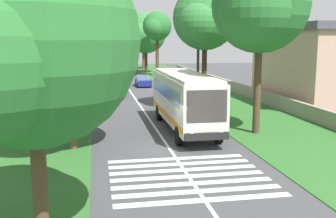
% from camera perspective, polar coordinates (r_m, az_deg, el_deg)
% --- Properties ---
extents(ground, '(160.00, 160.00, 0.00)m').
position_cam_1_polar(ground, '(22.15, 0.23, -5.65)').
color(ground, '#424244').
extents(grass_verge_left, '(120.00, 8.00, 0.04)m').
position_cam_1_polar(grass_verge_left, '(36.74, -16.80, 0.14)').
color(grass_verge_left, '#2D6628').
rests_on(grass_verge_left, ground).
extents(grass_verge_right, '(120.00, 8.00, 0.04)m').
position_cam_1_polar(grass_verge_right, '(38.41, 8.27, 0.86)').
color(grass_verge_right, '#2D6628').
rests_on(grass_verge_right, ground).
extents(centre_line, '(110.00, 0.16, 0.01)m').
position_cam_1_polar(centre_line, '(36.68, -3.98, 0.50)').
color(centre_line, silver).
rests_on(centre_line, ground).
extents(coach_bus, '(11.16, 2.62, 3.73)m').
position_cam_1_polar(coach_bus, '(26.44, 2.30, 1.62)').
color(coach_bus, silver).
rests_on(coach_bus, ground).
extents(zebra_crossing, '(5.85, 6.80, 0.01)m').
position_cam_1_polar(zebra_crossing, '(17.85, 2.91, -9.48)').
color(zebra_crossing, silver).
rests_on(zebra_crossing, ground).
extents(trailing_car_0, '(4.30, 1.78, 1.43)m').
position_cam_1_polar(trailing_car_0, '(42.36, -7.57, 2.58)').
color(trailing_car_0, navy).
rests_on(trailing_car_0, ground).
extents(trailing_car_1, '(4.30, 1.78, 1.43)m').
position_cam_1_polar(trailing_car_1, '(52.02, -3.53, 3.96)').
color(trailing_car_1, navy).
rests_on(trailing_car_1, ground).
extents(roadside_tree_left_0, '(6.67, 5.40, 10.36)m').
position_cam_1_polar(roadside_tree_left_0, '(74.92, -11.93, 10.78)').
color(roadside_tree_left_0, brown).
rests_on(roadside_tree_left_0, grass_verge_left).
extents(roadside_tree_left_1, '(6.18, 5.37, 8.72)m').
position_cam_1_polar(roadside_tree_left_1, '(53.36, -12.07, 9.59)').
color(roadside_tree_left_1, '#3D2D1E').
rests_on(roadside_tree_left_1, grass_verge_left).
extents(roadside_tree_left_2, '(7.46, 6.09, 8.87)m').
position_cam_1_polar(roadside_tree_left_2, '(12.01, -19.52, 8.29)').
color(roadside_tree_left_2, '#4C3826').
rests_on(roadside_tree_left_2, grass_verge_left).
extents(roadside_tree_left_3, '(6.08, 5.07, 8.84)m').
position_cam_1_polar(roadside_tree_left_3, '(32.42, -14.74, 9.96)').
color(roadside_tree_left_3, '#3D2D1E').
rests_on(roadside_tree_left_3, grass_verge_left).
extents(roadside_tree_left_4, '(9.23, 7.34, 9.88)m').
position_cam_1_polar(roadside_tree_left_4, '(22.02, -14.39, 9.83)').
color(roadside_tree_left_4, brown).
rests_on(roadside_tree_left_4, grass_verge_left).
extents(roadside_tree_right_0, '(6.46, 5.45, 10.41)m').
position_cam_1_polar(roadside_tree_right_0, '(34.85, 5.01, 12.48)').
color(roadside_tree_right_0, '#3D2D1E').
rests_on(roadside_tree_right_0, grass_verge_right).
extents(roadside_tree_right_1, '(5.63, 4.65, 10.37)m').
position_cam_1_polar(roadside_tree_right_1, '(65.52, -1.66, 11.50)').
color(roadside_tree_right_1, '#4C3826').
rests_on(roadside_tree_right_1, grass_verge_right).
extents(roadside_tree_right_2, '(8.54, 7.27, 10.72)m').
position_cam_1_polar(roadside_tree_right_2, '(73.09, -3.33, 10.54)').
color(roadside_tree_right_2, '#3D2D1E').
rests_on(roadside_tree_right_2, grass_verge_right).
extents(roadside_tree_right_3, '(7.57, 6.60, 10.70)m').
position_cam_1_polar(roadside_tree_right_3, '(83.44, -3.61, 10.67)').
color(roadside_tree_right_3, brown).
rests_on(roadside_tree_right_3, grass_verge_right).
extents(roadside_tree_right_4, '(7.25, 5.92, 10.93)m').
position_cam_1_polar(roadside_tree_right_4, '(25.66, 12.54, 13.87)').
color(roadside_tree_right_4, '#4C3826').
rests_on(roadside_tree_right_4, grass_verge_right).
extents(utility_pole, '(0.24, 1.40, 7.24)m').
position_cam_1_polar(utility_pole, '(35.99, 4.26, 6.40)').
color(utility_pole, '#473828').
rests_on(utility_pole, grass_verge_right).
extents(roadside_wall, '(70.00, 0.40, 1.14)m').
position_cam_1_polar(roadside_wall, '(44.13, 10.45, 2.71)').
color(roadside_wall, gray).
rests_on(roadside_wall, grass_verge_right).
extents(roadside_building, '(13.23, 8.69, 7.29)m').
position_cam_1_polar(roadside_building, '(39.88, 20.72, 5.95)').
color(roadside_building, tan).
rests_on(roadside_building, ground).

